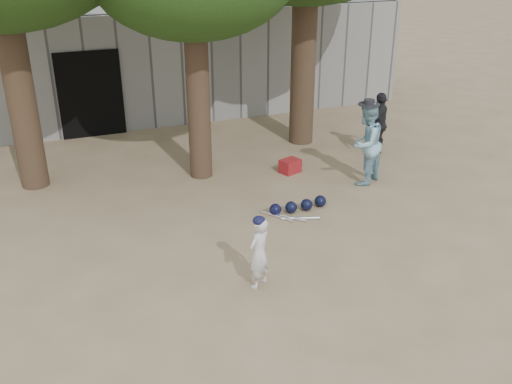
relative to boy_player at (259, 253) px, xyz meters
name	(u,v)px	position (x,y,z in m)	size (l,w,h in m)	color
ground	(244,279)	(-0.15, 0.24, -0.56)	(70.00, 70.00, 0.00)	#937C5E
boy_player	(259,253)	(0.00, 0.00, 0.00)	(0.41, 0.27, 1.13)	silver
spectator_blue	(366,144)	(3.52, 2.78, 0.31)	(0.85, 0.66, 1.74)	#83B5CA
spectator_dark	(379,124)	(4.75, 4.12, 0.19)	(0.89, 0.37, 1.51)	black
red_bag	(290,166)	(2.32, 3.86, -0.41)	(0.42, 0.32, 0.30)	maroon
back_building	(120,57)	(-0.15, 10.57, 0.93)	(16.00, 5.24, 3.00)	gray
helmet_row	(299,206)	(1.65, 2.05, -0.45)	(1.19, 0.28, 0.23)	black
bat_pile	(289,217)	(1.35, 1.83, -0.54)	(0.93, 0.72, 0.06)	silver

